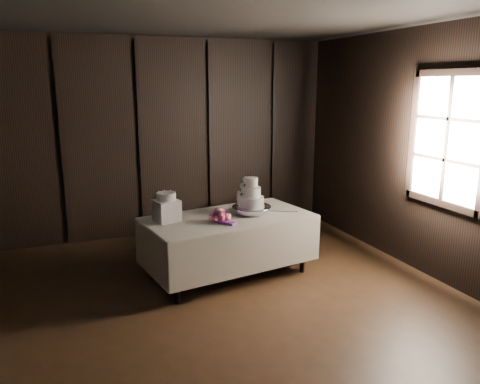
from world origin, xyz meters
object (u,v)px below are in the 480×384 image
Objects in this scene: cake_stand at (252,210)px; bouquet at (220,216)px; box_pedestal at (167,211)px; display_table at (229,243)px; wedding_cake at (250,195)px; small_cake at (166,196)px.

bouquet is at bearing -158.25° from cake_stand.
box_pedestal reaches higher than cake_stand.
box_pedestal reaches higher than display_table.
display_table is 5.88× the size of wedding_cake.
box_pedestal is (-0.57, 0.24, 0.06)m from bouquet.
bouquet is at bearing -23.31° from small_cake.
bouquet reaches higher than display_table.
display_table is 5.36× the size of bouquet.
cake_stand is 2.17× the size of small_cake.
box_pedestal is (-1.02, 0.07, -0.11)m from wedding_cake.
small_cake is at bearing 164.40° from display_table.
display_table is at bearing -6.24° from box_pedestal.
wedding_cake is (-0.03, -0.02, 0.19)m from cake_stand.
small_cake reaches higher than bouquet.
display_table is at bearing -175.41° from cake_stand.
wedding_cake is 1.02m from box_pedestal.
wedding_cake is 0.91× the size of bouquet.
cake_stand is at bearing -4.77° from display_table.
wedding_cake reaches higher than small_cake.
bouquet reaches higher than cake_stand.
wedding_cake is 0.51m from bouquet.
small_cake is at bearing 176.99° from cake_stand.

